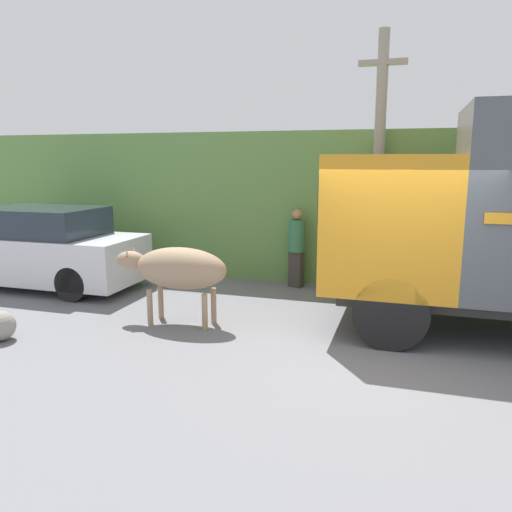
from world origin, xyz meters
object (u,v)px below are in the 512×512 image
at_px(brown_cow, 178,269).
at_px(parked_suv, 40,249).
at_px(roadside_rock, 0,326).
at_px(utility_pole, 379,159).
at_px(pedestrian_on_hill, 297,245).

bearing_deg(brown_cow, parked_suv, 149.57).
bearing_deg(roadside_rock, brown_cow, 34.15).
distance_m(utility_pole, roadside_rock, 7.18).
height_order(pedestrian_on_hill, utility_pole, utility_pole).
bearing_deg(utility_pole, pedestrian_on_hill, -175.39).
relative_size(parked_suv, roadside_rock, 9.68).
bearing_deg(brown_cow, pedestrian_on_hill, 55.10).
xyz_separation_m(parked_suv, utility_pole, (6.66, 1.68, 1.82)).
bearing_deg(pedestrian_on_hill, utility_pole, -155.26).
bearing_deg(utility_pole, roadside_rock, -138.17).
bearing_deg(utility_pole, parked_suv, -165.86).
relative_size(brown_cow, roadside_rock, 4.31).
relative_size(brown_cow, utility_pole, 0.38).
bearing_deg(roadside_rock, utility_pole, 41.83).
bearing_deg(brown_cow, roadside_rock, -156.76).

